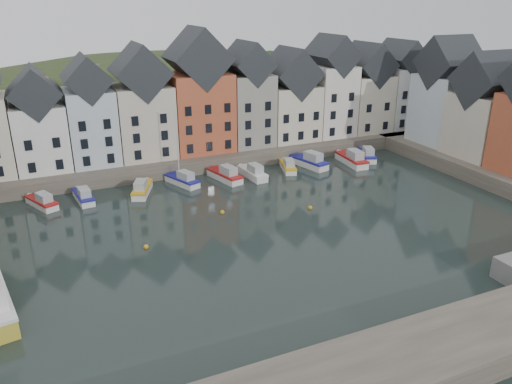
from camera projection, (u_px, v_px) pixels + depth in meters
ground at (284, 235)px, 52.66m from camera, size 260.00×260.00×0.00m
far_quay at (197, 152)px, 77.81m from camera, size 90.00×16.00×2.00m
hillside at (164, 205)px, 106.82m from camera, size 153.60×70.40×64.00m
far_terrace at (219, 102)px, 74.48m from camera, size 72.37×8.16×17.78m
right_terrace at (488, 108)px, 69.98m from camera, size 8.30×24.25×16.36m
mooring_buoys at (231, 221)px, 55.62m from camera, size 20.50×5.50×0.50m
boat_a at (42, 202)px, 59.54m from camera, size 3.75×5.62×2.08m
boat_b at (84, 196)px, 61.21m from camera, size 2.29×5.59×2.09m
boat_c at (142, 189)px, 63.46m from camera, size 3.85×6.03×2.22m
boat_d at (183, 180)px, 66.59m from camera, size 3.75×5.99×10.97m
boat_e at (225, 175)px, 68.28m from camera, size 3.43×6.59×2.42m
boat_f at (253, 173)px, 69.27m from camera, size 2.39×6.14×2.30m
boat_g at (288, 166)px, 72.19m from camera, size 3.10×5.59×2.05m
boat_h at (309, 162)px, 73.79m from camera, size 3.72×7.10×2.61m
boat_i at (352, 159)px, 74.81m from camera, size 2.63×6.95×2.62m
boat_j at (367, 155)px, 77.22m from camera, size 3.93×6.15×2.26m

